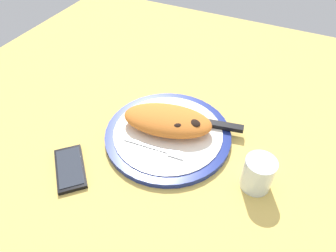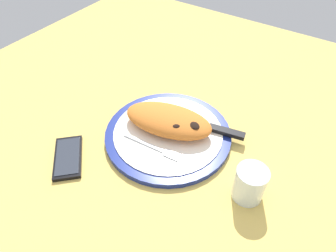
# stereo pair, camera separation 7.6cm
# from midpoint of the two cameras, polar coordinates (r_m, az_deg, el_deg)

# --- Properties ---
(ground_plane) EXTENTS (1.50, 1.50, 0.03)m
(ground_plane) POSITION_cam_midpoint_polar(r_m,az_deg,el_deg) (0.80, -2.73, -2.86)
(ground_plane) COLOR #DBB756
(plate) EXTENTS (0.32, 0.32, 0.02)m
(plate) POSITION_cam_midpoint_polar(r_m,az_deg,el_deg) (0.78, -2.78, -1.67)
(plate) COLOR navy
(plate) RESTS_ON ground_plane
(calzone) EXTENTS (0.25, 0.16, 0.05)m
(calzone) POSITION_cam_midpoint_polar(r_m,az_deg,el_deg) (0.77, -2.92, 0.96)
(calzone) COLOR orange
(calzone) RESTS_ON plate
(fork) EXTENTS (0.16, 0.03, 0.00)m
(fork) POSITION_cam_midpoint_polar(r_m,az_deg,el_deg) (0.73, -4.56, -4.53)
(fork) COLOR silver
(fork) RESTS_ON plate
(knife) EXTENTS (0.23, 0.06, 0.01)m
(knife) POSITION_cam_midpoint_polar(r_m,az_deg,el_deg) (0.79, 5.59, 0.22)
(knife) COLOR silver
(knife) RESTS_ON plate
(smartphone) EXTENTS (0.14, 0.14, 0.01)m
(smartphone) POSITION_cam_midpoint_polar(r_m,az_deg,el_deg) (0.76, -20.69, -7.57)
(smartphone) COLOR black
(smartphone) RESTS_ON ground_plane
(water_glass) EXTENTS (0.07, 0.07, 0.08)m
(water_glass) POSITION_cam_midpoint_polar(r_m,az_deg,el_deg) (0.68, 13.40, -9.17)
(water_glass) COLOR silver
(water_glass) RESTS_ON ground_plane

